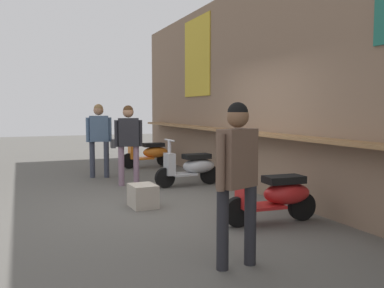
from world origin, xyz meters
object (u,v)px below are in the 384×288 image
(shopper_with_handbag, at_px, (100,133))
(shopper_passing, at_px, (128,137))
(scooter_red, at_px, (276,195))
(shopper_browsing, at_px, (237,167))
(scooter_orange, at_px, (150,153))
(merchandise_crate, at_px, (143,196))
(scooter_silver, at_px, (191,167))

(shopper_with_handbag, xyz_separation_m, shopper_passing, (1.24, 0.36, -0.02))
(shopper_with_handbag, bearing_deg, scooter_red, -156.79)
(scooter_red, distance_m, shopper_browsing, 1.87)
(scooter_orange, relative_size, merchandise_crate, 2.88)
(shopper_browsing, xyz_separation_m, shopper_passing, (-4.75, 0.10, 0.01))
(scooter_silver, distance_m, shopper_passing, 1.43)
(shopper_passing, bearing_deg, scooter_orange, -16.14)
(scooter_orange, xyz_separation_m, shopper_passing, (2.44, -1.18, 0.62))
(shopper_with_handbag, distance_m, merchandise_crate, 3.30)
(scooter_orange, bearing_deg, scooter_silver, 87.16)
(merchandise_crate, bearing_deg, shopper_passing, 172.44)
(scooter_orange, distance_m, merchandise_crate, 4.62)
(scooter_red, bearing_deg, shopper_passing, -68.23)
(scooter_red, distance_m, shopper_with_handbag, 5.07)
(scooter_silver, distance_m, merchandise_crate, 2.05)
(shopper_browsing, distance_m, shopper_passing, 4.75)
(scooter_orange, distance_m, shopper_with_handbag, 2.05)
(scooter_red, relative_size, merchandise_crate, 2.88)
(scooter_silver, relative_size, shopper_with_handbag, 0.83)
(scooter_orange, height_order, scooter_red, same)
(shopper_browsing, relative_size, shopper_passing, 1.00)
(shopper_browsing, relative_size, merchandise_crate, 3.36)
(shopper_passing, bearing_deg, shopper_with_handbag, 25.91)
(shopper_passing, relative_size, merchandise_crate, 3.37)
(scooter_silver, bearing_deg, merchandise_crate, 42.87)
(shopper_with_handbag, distance_m, shopper_passing, 1.29)
(shopper_with_handbag, bearing_deg, shopper_browsing, -172.15)
(shopper_with_handbag, relative_size, shopper_passing, 1.02)
(scooter_orange, bearing_deg, shopper_with_handbag, 34.96)
(scooter_red, distance_m, merchandise_crate, 2.16)
(scooter_silver, bearing_deg, scooter_orange, -92.13)
(scooter_silver, height_order, scooter_red, same)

